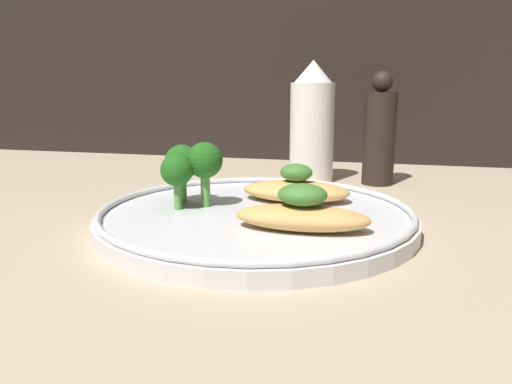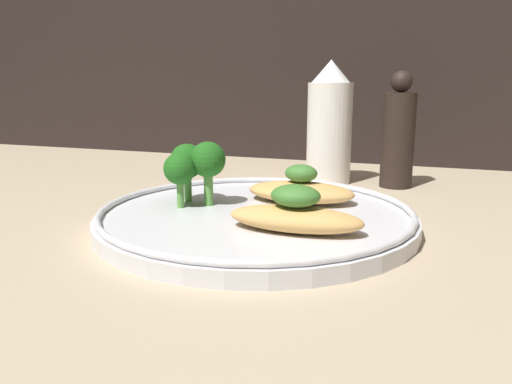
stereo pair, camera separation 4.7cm
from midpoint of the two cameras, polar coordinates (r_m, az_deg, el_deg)
ground_plane at (r=48.09cm, az=2.81°, el=-4.57°), size 180.00×180.00×1.00cm
plate at (r=47.67cm, az=2.83°, el=-2.86°), size 30.29×30.29×2.00cm
grilled_meat_front at (r=41.68cm, az=7.75°, el=-2.60°), size 11.49×4.51×3.96cm
grilled_meat_middle at (r=51.90cm, az=7.74°, el=0.22°), size 11.24×5.97×3.93cm
broccoli_bunch at (r=49.88cm, az=-4.54°, el=3.22°), size 6.23×5.87×6.45cm
sauce_bottle at (r=68.66cm, az=10.36°, el=7.53°), size 6.00×6.00×16.39cm
pepper_grinder at (r=67.94cm, az=17.88°, el=6.15°), size 4.17×4.17×14.94cm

